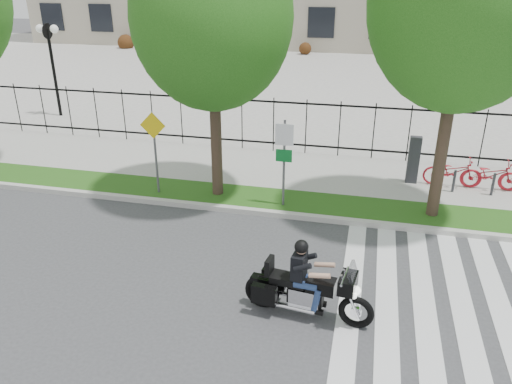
# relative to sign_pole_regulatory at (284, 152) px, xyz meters

# --- Properties ---
(ground) EXTENTS (120.00, 120.00, 0.00)m
(ground) POSITION_rel_sign_pole_regulatory_xyz_m (-0.03, -4.58, -1.74)
(ground) COLOR #3B3B3E
(ground) RESTS_ON ground
(curb) EXTENTS (60.00, 0.20, 0.15)m
(curb) POSITION_rel_sign_pole_regulatory_xyz_m (-0.03, -0.48, -1.66)
(curb) COLOR #B7B5AC
(curb) RESTS_ON ground
(grass_verge) EXTENTS (60.00, 1.50, 0.15)m
(grass_verge) POSITION_rel_sign_pole_regulatory_xyz_m (-0.03, 0.37, -1.66)
(grass_verge) COLOR #225415
(grass_verge) RESTS_ON ground
(sidewalk) EXTENTS (60.00, 3.50, 0.15)m
(sidewalk) POSITION_rel_sign_pole_regulatory_xyz_m (-0.03, 2.87, -1.66)
(sidewalk) COLOR gray
(sidewalk) RESTS_ON ground
(plaza) EXTENTS (80.00, 34.00, 0.10)m
(plaza) POSITION_rel_sign_pole_regulatory_xyz_m (-0.03, 20.42, -1.69)
(plaza) COLOR gray
(plaza) RESTS_ON ground
(crosswalk_stripes) EXTENTS (5.70, 8.00, 0.01)m
(crosswalk_stripes) POSITION_rel_sign_pole_regulatory_xyz_m (4.79, -4.58, -1.73)
(crosswalk_stripes) COLOR silver
(crosswalk_stripes) RESTS_ON ground
(iron_fence) EXTENTS (30.00, 0.06, 2.00)m
(iron_fence) POSITION_rel_sign_pole_regulatory_xyz_m (-0.03, 4.62, -0.59)
(iron_fence) COLOR black
(iron_fence) RESTS_ON sidewalk
(lamp_post_left) EXTENTS (1.06, 0.70, 4.25)m
(lamp_post_left) POSITION_rel_sign_pole_regulatory_xyz_m (-12.03, 7.42, 1.47)
(lamp_post_left) COLOR black
(lamp_post_left) RESTS_ON ground
(street_tree_1) EXTENTS (4.32, 4.32, 7.54)m
(street_tree_1) POSITION_rel_sign_pole_regulatory_xyz_m (-2.07, 0.37, 3.45)
(street_tree_1) COLOR #33231C
(street_tree_1) RESTS_ON grass_verge
(street_tree_2) EXTENTS (4.50, 4.50, 8.06)m
(street_tree_2) POSITION_rel_sign_pole_regulatory_xyz_m (4.12, 0.37, 3.87)
(street_tree_2) COLOR #33231C
(street_tree_2) RESTS_ON grass_verge
(sign_pole_regulatory) EXTENTS (0.50, 0.09, 2.50)m
(sign_pole_regulatory) POSITION_rel_sign_pole_regulatory_xyz_m (0.00, 0.00, 0.00)
(sign_pole_regulatory) COLOR #59595B
(sign_pole_regulatory) RESTS_ON grass_verge
(sign_pole_warning) EXTENTS (0.78, 0.09, 2.49)m
(sign_pole_warning) POSITION_rel_sign_pole_regulatory_xyz_m (-3.84, 0.00, 0.00)
(sign_pole_warning) COLOR #59595B
(sign_pole_warning) RESTS_ON grass_verge
(motorcycle_rider) EXTENTS (2.61, 0.90, 2.02)m
(motorcycle_rider) POSITION_rel_sign_pole_regulatory_xyz_m (1.34, -4.68, -1.07)
(motorcycle_rider) COLOR black
(motorcycle_rider) RESTS_ON ground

